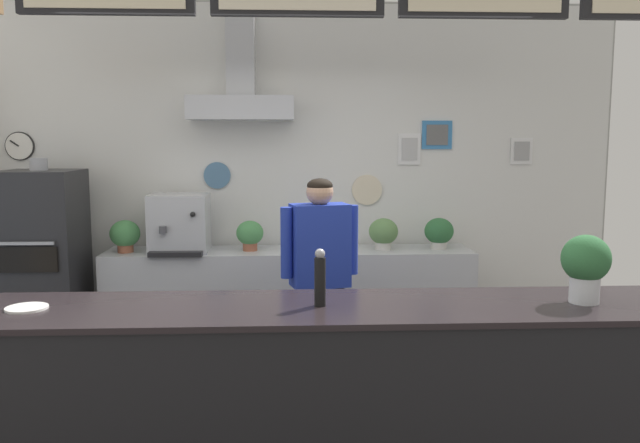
# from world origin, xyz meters

# --- Properties ---
(back_wall_assembly) EXTENTS (5.76, 2.47, 3.04)m
(back_wall_assembly) POSITION_xyz_m (-0.02, 2.07, 1.62)
(back_wall_assembly) COLOR #9E9E99
(back_wall_assembly) RESTS_ON ground_plane
(service_counter) EXTENTS (4.49, 0.71, 1.01)m
(service_counter) POSITION_xyz_m (0.00, -0.45, 0.50)
(service_counter) COLOR black
(service_counter) RESTS_ON ground_plane
(back_prep_counter) EXTENTS (3.14, 0.53, 0.90)m
(back_prep_counter) POSITION_xyz_m (-0.05, 1.81, 0.44)
(back_prep_counter) COLOR #B7BABF
(back_prep_counter) RESTS_ON ground_plane
(pizza_oven) EXTENTS (0.60, 0.66, 1.70)m
(pizza_oven) POSITION_xyz_m (-2.06, 1.65, 0.80)
(pizza_oven) COLOR #232326
(pizza_oven) RESTS_ON ground_plane
(shop_worker) EXTENTS (0.53, 0.30, 1.59)m
(shop_worker) POSITION_xyz_m (0.15, 0.63, 0.86)
(shop_worker) COLOR #232328
(shop_worker) RESTS_ON ground_plane
(espresso_machine) EXTENTS (0.48, 0.49, 0.49)m
(espresso_machine) POSITION_xyz_m (-0.98, 1.79, 1.14)
(espresso_machine) COLOR #B7BABF
(espresso_machine) RESTS_ON back_prep_counter
(potted_oregano) EXTENTS (0.25, 0.25, 0.27)m
(potted_oregano) POSITION_xyz_m (-1.43, 1.77, 1.05)
(potted_oregano) COLOR #9E563D
(potted_oregano) RESTS_ON back_prep_counter
(potted_thyme) EXTENTS (0.25, 0.25, 0.27)m
(potted_thyme) POSITION_xyz_m (1.25, 1.82, 1.05)
(potted_thyme) COLOR beige
(potted_thyme) RESTS_ON back_prep_counter
(potted_rosemary) EXTENTS (0.23, 0.23, 0.26)m
(potted_rosemary) POSITION_xyz_m (-0.39, 1.81, 1.04)
(potted_rosemary) COLOR #9E563D
(potted_rosemary) RESTS_ON back_prep_counter
(potted_basil) EXTENTS (0.25, 0.25, 0.27)m
(potted_basil) POSITION_xyz_m (0.76, 1.80, 1.05)
(potted_basil) COLOR beige
(potted_basil) RESTS_ON back_prep_counter
(basil_vase) EXTENTS (0.25, 0.25, 0.36)m
(basil_vase) POSITION_xyz_m (1.47, -0.46, 1.20)
(basil_vase) COLOR silver
(basil_vase) RESTS_ON service_counter
(condiment_plate) EXTENTS (0.20, 0.20, 0.01)m
(condiment_plate) POSITION_xyz_m (-1.36, -0.45, 1.01)
(condiment_plate) COLOR white
(condiment_plate) RESTS_ON service_counter
(pepper_grinder) EXTENTS (0.06, 0.06, 0.29)m
(pepper_grinder) POSITION_xyz_m (0.10, -0.46, 1.15)
(pepper_grinder) COLOR black
(pepper_grinder) RESTS_ON service_counter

